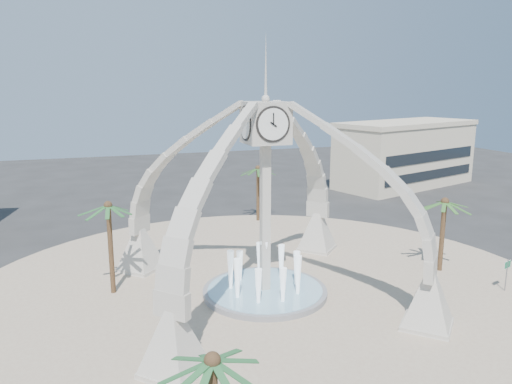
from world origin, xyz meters
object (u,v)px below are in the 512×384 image
object	(u,v)px
clock_tower	(265,197)
fountain	(265,290)
palm_south	(212,363)
palm_east	(445,203)
palm_north	(258,169)
palm_west	(108,207)
street_sign	(507,269)

from	to	relation	value
clock_tower	fountain	distance (m)	6.20
clock_tower	palm_south	distance (m)	16.50
fountain	palm_south	distance (m)	17.08
fountain	palm_south	world-z (taller)	palm_south
fountain	palm_east	xyz separation A→B (m)	(13.50, -0.10, 4.82)
palm_east	palm_north	size ratio (longest dim) A/B	0.99
palm_north	fountain	bearing A→B (deg)	-107.54
fountain	palm_south	size ratio (longest dim) A/B	1.41
clock_tower	palm_west	world-z (taller)	clock_tower
palm_east	palm_south	distance (m)	25.29
palm_west	palm_south	size ratio (longest dim) A/B	1.15
clock_tower	fountain	bearing A→B (deg)	90.00
palm_north	palm_south	xyz separation A→B (m)	(-12.48, -32.00, -0.28)
clock_tower	palm_west	size ratio (longest dim) A/B	2.75
palm_south	fountain	bearing A→B (deg)	64.58
palm_south	street_sign	distance (m)	24.62
palm_north	palm_south	size ratio (longest dim) A/B	1.05
fountain	palm_west	world-z (taller)	palm_west
fountain	palm_east	bearing A→B (deg)	-0.41
fountain	palm_west	distance (m)	11.28
palm_north	palm_south	bearing A→B (deg)	-111.30
clock_tower	palm_west	bearing A→B (deg)	159.80
palm_east	street_sign	xyz separation A→B (m)	(1.58, -4.49, -3.52)
fountain	palm_north	size ratio (longest dim) A/B	1.35
clock_tower	palm_west	distance (m)	9.88
palm_west	palm_south	distance (m)	18.40
palm_north	street_sign	bearing A→B (deg)	-66.08
palm_east	clock_tower	bearing A→B (deg)	179.59
fountain	street_sign	size ratio (longest dim) A/B	3.59
palm_east	palm_north	world-z (taller)	palm_north
fountain	street_sign	xyz separation A→B (m)	(15.07, -4.59, 1.30)
palm_west	palm_north	xyz separation A→B (m)	(14.68, 13.76, -0.54)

